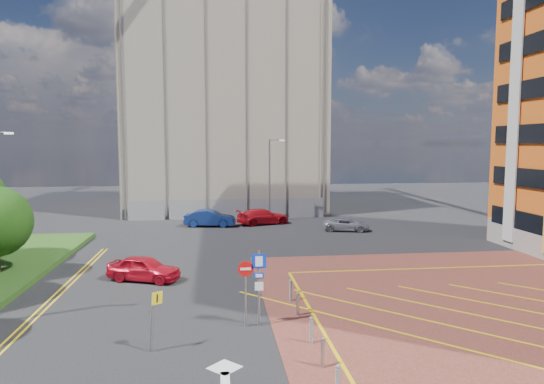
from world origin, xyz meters
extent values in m
plane|color=black|center=(0.00, 0.00, 0.00)|extent=(140.00, 140.00, 0.00)
cube|color=silver|center=(-13.30, 12.00, 8.15)|extent=(0.50, 0.15, 0.12)
cylinder|color=#9EA0A8|center=(4.00, 28.00, 4.00)|extent=(0.16, 0.16, 8.00)
cylinder|color=#9EA0A8|center=(4.60, 28.00, 7.88)|extent=(1.20, 0.10, 0.10)
cube|color=silver|center=(5.20, 28.00, 7.85)|extent=(0.50, 0.15, 0.12)
cylinder|color=#9EA0A8|center=(0.50, 1.00, 1.60)|extent=(0.10, 0.10, 3.20)
cube|color=#0B2CC7|center=(0.50, 0.97, 2.75)|extent=(0.60, 0.04, 0.60)
cube|color=white|center=(0.50, 0.94, 2.75)|extent=(0.30, 0.02, 0.42)
cube|color=#0B2CC7|center=(0.50, 0.97, 2.15)|extent=(0.40, 0.04, 0.25)
cube|color=white|center=(0.50, 0.94, 2.15)|extent=(0.28, 0.02, 0.14)
cube|color=white|center=(0.50, 0.97, 1.70)|extent=(0.35, 0.04, 0.35)
cylinder|color=#9EA0A8|center=(-0.05, 1.00, 1.35)|extent=(0.08, 0.08, 2.70)
cylinder|color=red|center=(-0.05, 0.97, 2.45)|extent=(0.64, 0.04, 0.64)
cube|color=white|center=(-0.05, 0.94, 2.45)|extent=(0.44, 0.02, 0.10)
cylinder|color=#9EA0A8|center=(-3.59, -1.02, 1.10)|extent=(0.25, 0.08, 2.20)
cube|color=yellow|center=(-3.37, -1.05, 2.00)|extent=(0.37, 0.37, 0.48)
cylinder|color=black|center=(2.30, -5.00, 0.47)|extent=(0.14, 0.14, 0.90)
cylinder|color=#9EA0A8|center=(2.30, -3.00, 0.47)|extent=(0.14, 0.14, 0.90)
cylinder|color=black|center=(2.30, -1.00, 0.47)|extent=(0.14, 0.14, 0.90)
cylinder|color=#9EA0A8|center=(2.30, 2.00, 0.47)|extent=(0.14, 0.14, 0.90)
cylinder|color=black|center=(2.30, 4.00, 0.47)|extent=(0.14, 0.14, 0.90)
cube|color=gray|center=(0.00, 40.00, 11.00)|extent=(21.20, 19.20, 22.00)
cube|color=orange|center=(2.00, 42.00, 17.00)|extent=(0.90, 0.90, 34.00)
cube|color=gray|center=(1.00, 30.00, 1.00)|extent=(21.60, 0.06, 2.00)
imported|color=red|center=(-5.20, 8.44, 0.69)|extent=(4.34, 2.94, 1.37)
imported|color=navy|center=(-1.74, 25.70, 0.76)|extent=(4.77, 2.25, 1.51)
imported|color=red|center=(3.21, 26.38, 0.72)|extent=(5.34, 3.38, 1.44)
imported|color=#B0B0B7|center=(10.03, 22.09, 0.55)|extent=(4.28, 2.72, 1.10)
camera|label=1|loc=(-1.25, -18.37, 7.54)|focal=32.00mm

